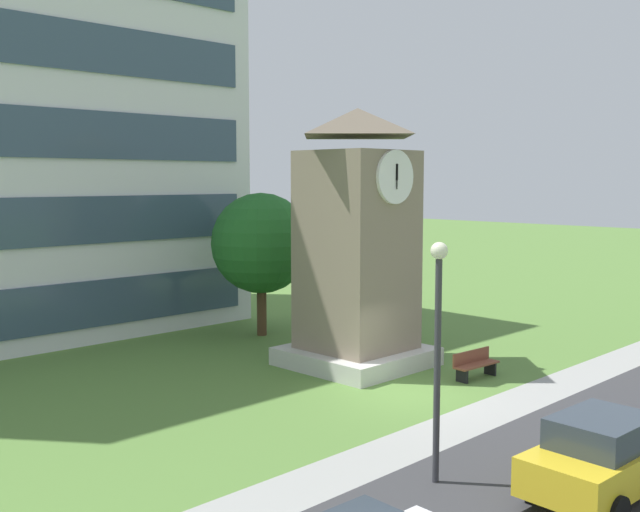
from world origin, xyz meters
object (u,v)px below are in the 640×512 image
at_px(clock_tower, 357,254).
at_px(street_lamp, 438,332).
at_px(park_bench, 475,364).
at_px(tree_near_tower, 261,243).
at_px(parked_car_yellow, 605,455).

xyz_separation_m(clock_tower, street_lamp, (-6.19, -7.89, -0.62)).
xyz_separation_m(park_bench, tree_near_tower, (-0.52, 9.87, 3.30)).
bearing_deg(tree_near_tower, clock_tower, -98.32).
height_order(street_lamp, parked_car_yellow, street_lamp).
bearing_deg(tree_near_tower, park_bench, -87.00).
relative_size(clock_tower, park_bench, 4.74).
height_order(park_bench, street_lamp, street_lamp).
height_order(street_lamp, tree_near_tower, tree_near_tower).
bearing_deg(park_bench, tree_near_tower, 93.00).
bearing_deg(parked_car_yellow, street_lamp, 122.65).
relative_size(park_bench, parked_car_yellow, 0.44).
height_order(clock_tower, parked_car_yellow, clock_tower).
xyz_separation_m(park_bench, parked_car_yellow, (-5.79, -6.87, 0.40)).
relative_size(clock_tower, tree_near_tower, 1.50).
relative_size(tree_near_tower, parked_car_yellow, 1.41).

